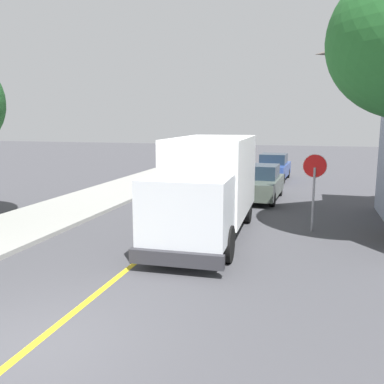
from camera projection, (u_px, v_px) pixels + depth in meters
ground_plane at (29, 348)px, 6.94m from camera, size 120.00×120.00×0.00m
centre_line_yellow at (193, 217)px, 16.41m from camera, size 0.16×56.00×0.01m
box_truck at (209, 182)px, 13.60m from camera, size 2.64×7.26×3.20m
parked_car_near at (260, 183)px, 19.87m from camera, size 1.97×4.47×1.67m
parked_car_mid at (273, 168)px, 26.52m from camera, size 2.01×4.48×1.67m
stop_sign at (314, 178)px, 14.03m from camera, size 0.80×0.10×2.65m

